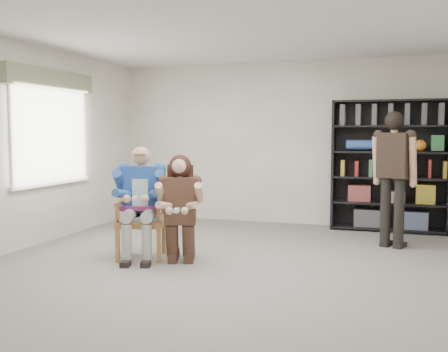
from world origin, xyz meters
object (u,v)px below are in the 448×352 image
(seated_man, at_px, (141,202))
(standing_man, at_px, (393,181))
(bookshelf, at_px, (389,166))
(armchair, at_px, (141,215))
(kneeling_woman, at_px, (180,210))

(seated_man, bearing_deg, standing_man, 10.94)
(bookshelf, relative_size, standing_man, 1.13)
(armchair, height_order, standing_man, standing_man)
(armchair, xyz_separation_m, seated_man, (0.00, 0.00, 0.16))
(standing_man, bearing_deg, kneeling_woman, -122.93)
(kneeling_woman, height_order, standing_man, standing_man)
(armchair, distance_m, seated_man, 0.16)
(armchair, distance_m, standing_man, 3.43)
(armchair, xyz_separation_m, bookshelf, (2.93, 2.89, 0.50))
(bookshelf, distance_m, standing_man, 1.27)
(bookshelf, bearing_deg, standing_man, -87.04)
(seated_man, bearing_deg, bookshelf, 27.08)
(kneeling_woman, height_order, bookshelf, bookshelf)
(seated_man, height_order, kneeling_woman, seated_man)
(seated_man, xyz_separation_m, standing_man, (2.99, 1.62, 0.22))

